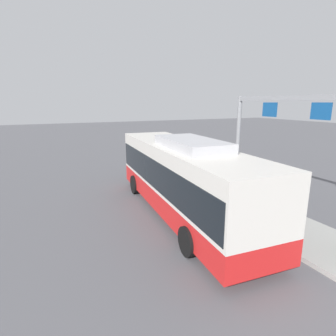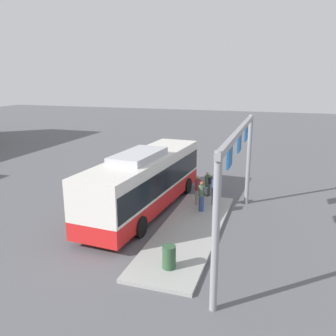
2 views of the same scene
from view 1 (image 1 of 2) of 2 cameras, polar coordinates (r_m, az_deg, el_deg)
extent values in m
plane|color=#56565B|center=(12.43, 2.88, -9.53)|extent=(120.00, 120.00, 0.00)
cube|color=#9E9E99|center=(12.59, 19.95, -9.66)|extent=(10.00, 2.80, 0.16)
cube|color=red|center=(12.15, 2.92, -6.16)|extent=(10.89, 3.21, 0.85)
cube|color=silver|center=(11.76, 3.00, 0.17)|extent=(10.89, 3.21, 1.90)
cube|color=black|center=(11.80, 2.99, -0.78)|extent=(10.68, 3.24, 1.20)
cube|color=black|center=(16.74, -4.60, 3.79)|extent=(0.18, 2.12, 1.50)
cube|color=#B7B7BC|center=(10.83, 4.83, 5.08)|extent=(3.87, 2.00, 0.36)
cube|color=orange|center=(16.55, -4.59, 6.65)|extent=(0.24, 1.75, 0.28)
cylinder|color=black|center=(15.07, -6.86, -3.41)|extent=(1.02, 0.37, 1.00)
cylinder|color=black|center=(15.80, 1.59, -2.52)|extent=(1.02, 0.37, 1.00)
cylinder|color=black|center=(9.16, 4.20, -14.94)|extent=(1.02, 0.37, 1.00)
cylinder|color=black|center=(10.32, 16.61, -12.07)|extent=(1.02, 0.37, 1.00)
cylinder|color=black|center=(16.08, 6.91, -2.61)|extent=(0.39, 0.39, 0.85)
cylinder|color=#476B4C|center=(15.89, 6.98, -0.10)|extent=(0.47, 0.47, 0.60)
sphere|color=tan|center=(15.80, 7.03, 1.34)|extent=(0.22, 0.22, 0.22)
cube|color=#26262D|center=(15.89, 7.92, -0.03)|extent=(0.33, 0.30, 0.40)
cylinder|color=#334C8C|center=(15.37, 11.59, -2.93)|extent=(0.32, 0.32, 0.85)
cylinder|color=#334C8C|center=(15.18, 11.71, -0.31)|extent=(0.39, 0.39, 0.60)
sphere|color=#9E755B|center=(15.09, 11.79, 1.20)|extent=(0.22, 0.22, 0.22)
cube|color=#335993|center=(15.29, 12.58, -0.13)|extent=(0.31, 0.22, 0.40)
cylinder|color=#334C8C|center=(14.12, 13.21, -4.48)|extent=(0.31, 0.31, 0.85)
cylinder|color=#476B4C|center=(13.92, 13.36, -1.64)|extent=(0.38, 0.38, 0.60)
sphere|color=brown|center=(13.82, 13.46, 0.00)|extent=(0.22, 0.22, 0.22)
cube|color=#26262D|center=(14.05, 14.28, -1.43)|extent=(0.30, 0.21, 0.40)
cylinder|color=gray|center=(14.61, 9.51, -3.70)|extent=(0.31, 0.31, 0.85)
cylinder|color=maroon|center=(14.41, 9.62, -0.95)|extent=(0.38, 0.38, 0.60)
sphere|color=#9E755B|center=(14.32, 9.68, 0.64)|extent=(0.22, 0.22, 0.22)
cube|color=maroon|center=(14.57, 10.39, -0.70)|extent=(0.30, 0.21, 0.40)
cylinder|color=gray|center=(16.85, 14.30, 5.38)|extent=(0.24, 0.24, 5.20)
cube|color=gray|center=(13.16, 29.45, 12.65)|extent=(10.63, 0.20, 0.24)
cube|color=#144C8C|center=(13.17, 29.17, 10.27)|extent=(0.90, 0.08, 0.70)
cube|color=#144C8C|center=(15.00, 20.37, 11.31)|extent=(0.90, 0.08, 0.70)
camera|label=2|loc=(14.32, 96.79, 8.23)|focal=37.44mm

